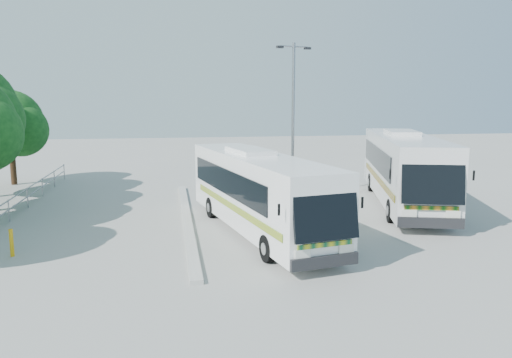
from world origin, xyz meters
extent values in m
plane|color=#979793|center=(0.00, 0.00, 0.00)|extent=(100.00, 100.00, 0.00)
cube|color=#B2B2AD|center=(-2.30, 2.00, 0.07)|extent=(0.40, 16.00, 0.15)
cylinder|color=gray|center=(-10.00, 4.00, 0.95)|extent=(0.06, 22.00, 0.06)
cylinder|color=gray|center=(-10.00, 4.00, 0.55)|extent=(0.06, 22.00, 0.06)
cylinder|color=gray|center=(-10.00, 14.00, 0.50)|extent=(0.06, 0.06, 1.00)
cylinder|color=#382314|center=(-12.70, 13.30, 1.39)|extent=(0.36, 0.36, 2.77)
sphere|color=#0F3913|center=(-12.70, 13.30, 3.91)|extent=(4.03, 4.03, 4.03)
sphere|color=#0F3913|center=(-11.94, 12.80, 3.46)|extent=(3.28, 3.28, 3.28)
sphere|color=#0F3913|center=(-13.33, 13.93, 4.41)|extent=(3.02, 3.02, 3.02)
cube|color=white|center=(0.47, -0.53, 1.74)|extent=(4.42, 11.34, 2.82)
cube|color=black|center=(1.55, -6.01, 2.08)|extent=(2.17, 0.83, 1.80)
cube|color=black|center=(-0.79, -0.22, 2.08)|extent=(1.76, 8.73, 1.02)
cube|color=black|center=(1.52, 0.24, 2.08)|extent=(1.76, 8.73, 1.02)
cube|color=#0C542D|center=(-0.63, -1.03, 1.20)|extent=(1.89, 9.45, 0.26)
cylinder|color=black|center=(0.15, -4.28, 0.46)|extent=(0.45, 0.96, 0.93)
cylinder|color=black|center=(2.20, -3.87, 0.46)|extent=(0.45, 0.96, 0.93)
cylinder|color=black|center=(-1.16, 2.35, 0.46)|extent=(0.45, 0.96, 0.93)
cylinder|color=black|center=(0.89, 2.75, 0.46)|extent=(0.45, 0.96, 0.93)
cube|color=silver|center=(8.77, 3.60, 1.94)|extent=(5.96, 12.63, 3.15)
cube|color=black|center=(7.02, -2.38, 2.33)|extent=(2.41, 1.12, 2.01)
cube|color=black|center=(7.69, 4.57, 2.33)|extent=(2.84, 9.54, 1.14)
cube|color=black|center=(10.21, 3.83, 2.33)|extent=(2.84, 9.54, 1.14)
cube|color=#0A4C0E|center=(7.42, 3.68, 1.34)|extent=(3.05, 10.33, 0.29)
cylinder|color=black|center=(6.52, 0.06, 0.52)|extent=(0.59, 1.08, 1.03)
cylinder|color=black|center=(8.76, -0.59, 0.52)|extent=(0.59, 1.08, 1.03)
cylinder|color=black|center=(8.64, 7.30, 0.52)|extent=(0.59, 1.08, 1.03)
cylinder|color=black|center=(10.88, 6.65, 0.52)|extent=(0.59, 1.08, 1.03)
cylinder|color=gray|center=(3.63, 6.38, 4.14)|extent=(0.20, 0.20, 8.28)
cylinder|color=gray|center=(3.63, 6.38, 8.07)|extent=(1.62, 0.51, 0.08)
cube|color=black|center=(2.83, 6.17, 8.02)|extent=(0.40, 0.27, 0.12)
cube|color=black|center=(4.43, 6.59, 8.02)|extent=(0.40, 0.27, 0.12)
cylinder|color=#D3990C|center=(-8.40, -2.18, 0.48)|extent=(0.15, 0.15, 0.96)
camera|label=1|loc=(-2.97, -19.90, 5.38)|focal=35.00mm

